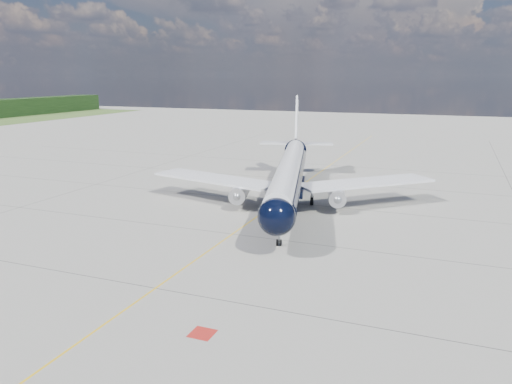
# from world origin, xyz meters

# --- Properties ---
(ground) EXTENTS (320.00, 320.00, 0.00)m
(ground) POSITION_xyz_m (0.00, 30.00, 0.00)
(ground) COLOR gray
(ground) RESTS_ON ground
(taxiway_centerline) EXTENTS (0.16, 160.00, 0.01)m
(taxiway_centerline) POSITION_xyz_m (0.00, 25.00, 0.00)
(taxiway_centerline) COLOR gold
(taxiway_centerline) RESTS_ON ground
(red_marking) EXTENTS (1.60, 1.60, 0.01)m
(red_marking) POSITION_xyz_m (6.80, -10.00, 0.00)
(red_marking) COLOR maroon
(red_marking) RESTS_ON ground
(main_airliner) EXTENTS (36.76, 45.50, 13.35)m
(main_airliner) POSITION_xyz_m (1.65, 24.56, 4.14)
(main_airliner) COLOR black
(main_airliner) RESTS_ON ground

